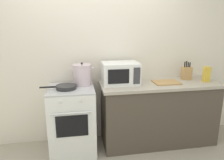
{
  "coord_description": "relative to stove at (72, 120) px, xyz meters",
  "views": [
    {
      "loc": [
        -0.27,
        -2.1,
        1.72
      ],
      "look_at": [
        0.2,
        0.6,
        1.0
      ],
      "focal_mm": 33.81,
      "sensor_mm": 36.0,
      "label": 1
    }
  ],
  "objects": [
    {
      "name": "frying_pan",
      "position": [
        -0.06,
        -0.04,
        0.48
      ],
      "size": [
        0.46,
        0.26,
        0.05
      ],
      "color": "#28282B",
      "rests_on": "stove"
    },
    {
      "name": "microwave",
      "position": [
        0.68,
        0.08,
        0.61
      ],
      "size": [
        0.5,
        0.37,
        0.3
      ],
      "color": "white",
      "rests_on": "countertop_right"
    },
    {
      "name": "cutting_board",
      "position": [
        1.33,
        0.0,
        0.47
      ],
      "size": [
        0.36,
        0.26,
        0.02
      ],
      "primitive_type": "cube",
      "color": "tan",
      "rests_on": "countertop_right"
    },
    {
      "name": "back_wall",
      "position": [
        0.65,
        0.37,
        0.79
      ],
      "size": [
        4.4,
        0.1,
        2.5
      ],
      "primitive_type": "cube",
      "color": "silver",
      "rests_on": "ground_plane"
    },
    {
      "name": "lower_cabinet_right",
      "position": [
        1.25,
        0.02,
        -0.02
      ],
      "size": [
        1.64,
        0.56,
        0.88
      ],
      "primitive_type": "cube",
      "color": "#4C4238",
      "rests_on": "ground_plane"
    },
    {
      "name": "knife_block",
      "position": [
        1.71,
        0.14,
        0.56
      ],
      "size": [
        0.13,
        0.1,
        0.28
      ],
      "color": "tan",
      "rests_on": "countertop_right"
    },
    {
      "name": "stock_pot",
      "position": [
        0.16,
        0.12,
        0.6
      ],
      "size": [
        0.33,
        0.25,
        0.31
      ],
      "color": "silver",
      "rests_on": "stove"
    },
    {
      "name": "stove",
      "position": [
        0.0,
        0.0,
        0.0
      ],
      "size": [
        0.6,
        0.64,
        0.92
      ],
      "color": "white",
      "rests_on": "ground_plane"
    },
    {
      "name": "pasta_box",
      "position": [
        1.93,
        -0.03,
        0.57
      ],
      "size": [
        0.08,
        0.08,
        0.22
      ],
      "primitive_type": "cube",
      "color": "gold",
      "rests_on": "countertop_right"
    },
    {
      "name": "countertop_right",
      "position": [
        1.25,
        0.02,
        0.44
      ],
      "size": [
        1.7,
        0.6,
        0.04
      ],
      "primitive_type": "cube",
      "color": "#ADA393",
      "rests_on": "lower_cabinet_right"
    }
  ]
}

